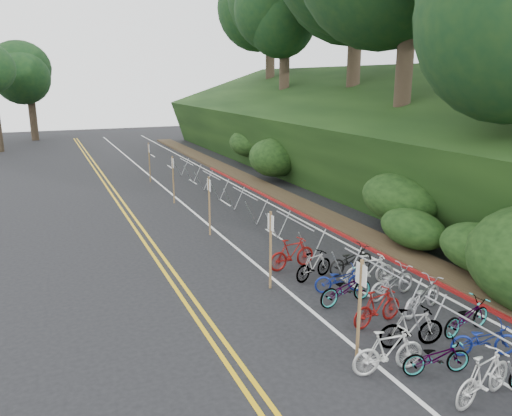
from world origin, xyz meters
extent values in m
plane|color=black|center=(0.00, 0.00, 0.00)|extent=(120.00, 120.00, 0.00)
cube|color=gold|center=(-2.15, 10.00, 0.00)|extent=(0.12, 80.00, 0.01)
cube|color=gold|center=(-1.85, 10.00, 0.00)|extent=(0.12, 80.00, 0.01)
cube|color=silver|center=(1.00, 10.00, 0.00)|extent=(0.12, 80.00, 0.01)
cube|color=silver|center=(5.20, 10.00, 0.00)|extent=(0.12, 80.00, 0.01)
cube|color=silver|center=(3.10, 4.00, 0.00)|extent=(0.10, 1.60, 0.01)
cube|color=silver|center=(3.10, 10.00, 0.00)|extent=(0.10, 1.60, 0.01)
cube|color=silver|center=(3.10, 16.00, 0.00)|extent=(0.10, 1.60, 0.01)
cube|color=silver|center=(3.10, 22.00, 0.00)|extent=(0.10, 1.60, 0.01)
cube|color=silver|center=(3.10, 28.00, 0.00)|extent=(0.10, 1.60, 0.01)
cube|color=silver|center=(3.10, 34.00, 0.00)|extent=(0.10, 1.60, 0.01)
cube|color=maroon|center=(5.70, 12.00, 0.05)|extent=(0.25, 28.00, 0.10)
cube|color=black|center=(13.50, 22.00, 2.80)|extent=(12.32, 44.00, 9.11)
cube|color=#382819|center=(6.40, 22.00, 0.08)|extent=(1.40, 44.00, 0.16)
ellipsoid|color=#284C19|center=(7.20, 3.00, 1.04)|extent=(2.00, 2.80, 1.60)
ellipsoid|color=#284C19|center=(8.00, 8.00, 1.55)|extent=(2.60, 3.64, 2.08)
ellipsoid|color=#284C19|center=(9.20, 14.00, 1.99)|extent=(2.20, 3.08, 1.76)
ellipsoid|color=#284C19|center=(7.80, 20.00, 1.56)|extent=(3.00, 4.20, 2.40)
ellipsoid|color=#284C19|center=(8.50, 26.00, 1.73)|extent=(2.40, 3.36, 1.92)
ellipsoid|color=#284C19|center=(9.80, 30.00, 2.41)|extent=(2.80, 3.92, 2.24)
ellipsoid|color=#284C19|center=(7.00, 6.00, 0.90)|extent=(1.80, 2.52, 1.44)
ellipsoid|color=#284C19|center=(10.00, 18.00, 2.60)|extent=(3.20, 4.48, 2.56)
cylinder|color=#2D2319|center=(11.00, 12.00, 5.55)|extent=(0.82, 0.82, 6.09)
cylinder|color=#2D2319|center=(13.50, 20.00, 6.65)|extent=(0.87, 0.87, 6.90)
cylinder|color=#2D2319|center=(12.50, 28.00, 5.64)|extent=(0.80, 0.80, 5.69)
ellipsoid|color=black|center=(12.50, 28.00, 10.76)|extent=(7.58, 7.58, 7.20)
cylinder|color=#2D2319|center=(15.00, 36.00, 6.75)|extent=(0.85, 0.85, 6.50)
ellipsoid|color=black|center=(15.00, 36.00, 12.70)|extent=(9.02, 9.02, 8.57)
cylinder|color=#2D2319|center=(-6.00, 50.00, 2.44)|extent=(0.76, 0.76, 4.87)
ellipsoid|color=black|center=(-6.00, 50.00, 6.77)|extent=(6.32, 6.32, 6.00)
cylinder|color=gray|center=(2.67, -1.01, 1.24)|extent=(0.05, 2.99, 0.05)
cylinder|color=gray|center=(2.39, 0.39, 0.62)|extent=(0.62, 0.04, 1.22)
cylinder|color=gray|center=(2.95, 0.39, 0.62)|extent=(0.62, 0.04, 1.22)
cylinder|color=gray|center=(3.00, 3.00, 1.15)|extent=(0.05, 3.00, 0.05)
cylinder|color=gray|center=(2.72, 1.60, 0.57)|extent=(0.58, 0.04, 1.13)
cylinder|color=gray|center=(3.28, 1.60, 0.57)|extent=(0.58, 0.04, 1.13)
cylinder|color=gray|center=(2.72, 4.40, 0.57)|extent=(0.58, 0.04, 1.13)
cylinder|color=gray|center=(3.28, 4.40, 0.57)|extent=(0.58, 0.04, 1.13)
cylinder|color=gray|center=(3.00, 8.00, 1.15)|extent=(0.05, 3.00, 0.05)
cylinder|color=gray|center=(2.72, 6.60, 0.57)|extent=(0.58, 0.04, 1.13)
cylinder|color=gray|center=(3.28, 6.60, 0.57)|extent=(0.58, 0.04, 1.13)
cylinder|color=gray|center=(2.72, 9.40, 0.57)|extent=(0.58, 0.04, 1.13)
cylinder|color=gray|center=(3.28, 9.40, 0.57)|extent=(0.58, 0.04, 1.13)
cylinder|color=gray|center=(3.00, 13.00, 1.15)|extent=(0.05, 3.00, 0.05)
cylinder|color=gray|center=(2.72, 11.60, 0.57)|extent=(0.58, 0.04, 1.13)
cylinder|color=gray|center=(3.28, 11.60, 0.57)|extent=(0.58, 0.04, 1.13)
cylinder|color=gray|center=(2.72, 14.40, 0.57)|extent=(0.58, 0.04, 1.13)
cylinder|color=gray|center=(3.28, 14.40, 0.57)|extent=(0.58, 0.04, 1.13)
cylinder|color=gray|center=(3.00, 18.00, 1.15)|extent=(0.05, 3.00, 0.05)
cylinder|color=gray|center=(2.72, 16.60, 0.57)|extent=(0.58, 0.04, 1.13)
cylinder|color=gray|center=(3.28, 16.60, 0.57)|extent=(0.58, 0.04, 1.13)
cylinder|color=gray|center=(2.72, 19.40, 0.57)|extent=(0.58, 0.04, 1.13)
cylinder|color=gray|center=(3.28, 19.40, 0.57)|extent=(0.58, 0.04, 1.13)
cylinder|color=gray|center=(3.00, 23.00, 1.15)|extent=(0.05, 3.00, 0.05)
cylinder|color=gray|center=(2.72, 21.60, 0.57)|extent=(0.58, 0.04, 1.13)
cylinder|color=gray|center=(3.28, 21.60, 0.57)|extent=(0.58, 0.04, 1.13)
cylinder|color=gray|center=(2.72, 24.40, 0.57)|extent=(0.58, 0.04, 1.13)
cylinder|color=gray|center=(3.28, 24.40, 0.57)|extent=(0.58, 0.04, 1.13)
cylinder|color=brown|center=(0.72, 0.46, 1.24)|extent=(0.08, 0.08, 2.49)
cube|color=silver|center=(0.72, 0.46, 2.14)|extent=(0.02, 0.40, 0.50)
cylinder|color=brown|center=(0.60, 5.00, 1.25)|extent=(0.08, 0.08, 2.50)
cube|color=silver|center=(0.60, 5.00, 2.15)|extent=(0.02, 0.40, 0.50)
cylinder|color=brown|center=(0.60, 11.00, 1.25)|extent=(0.08, 0.08, 2.50)
cube|color=silver|center=(0.60, 11.00, 2.15)|extent=(0.02, 0.40, 0.50)
cylinder|color=brown|center=(0.60, 17.00, 1.25)|extent=(0.08, 0.08, 2.50)
cube|color=silver|center=(0.60, 17.00, 2.15)|extent=(0.02, 0.40, 0.50)
cylinder|color=brown|center=(0.60, 23.00, 1.25)|extent=(0.08, 0.08, 2.50)
cube|color=silver|center=(0.60, 23.00, 2.15)|extent=(0.02, 0.40, 0.50)
imported|color=beige|center=(1.04, -0.26, 0.53)|extent=(0.69, 1.81, 1.06)
imported|color=beige|center=(2.18, -1.85, 0.55)|extent=(0.84, 1.88, 1.09)
imported|color=slate|center=(1.99, -0.72, 0.42)|extent=(0.91, 1.68, 0.84)
imported|color=navy|center=(3.58, -0.58, 0.42)|extent=(1.09, 1.71, 0.85)
imported|color=slate|center=(2.27, 0.43, 0.51)|extent=(0.82, 1.77, 1.03)
imported|color=slate|center=(4.04, 0.41, 0.45)|extent=(0.85, 1.79, 0.90)
imported|color=maroon|center=(2.20, 1.69, 0.51)|extent=(0.71, 1.74, 1.01)
imported|color=#9E9EA3|center=(3.80, 1.79, 0.49)|extent=(1.26, 1.99, 0.99)
imported|color=slate|center=(2.14, 3.11, 0.48)|extent=(0.81, 1.88, 0.96)
imported|color=#9E9EA3|center=(3.67, 2.95, 0.49)|extent=(0.99, 1.94, 0.97)
imported|color=navy|center=(2.45, 3.89, 0.42)|extent=(0.95, 1.70, 0.84)
imported|color=beige|center=(3.63, 3.99, 0.50)|extent=(0.78, 1.74, 1.01)
imported|color=slate|center=(2.21, 5.09, 0.48)|extent=(0.87, 1.65, 0.96)
imported|color=black|center=(3.62, 5.04, 0.48)|extent=(0.86, 1.89, 0.96)
imported|color=maroon|center=(1.99, 6.21, 0.55)|extent=(0.72, 1.87, 1.09)
camera|label=1|loc=(-5.60, -8.17, 6.40)|focal=35.00mm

